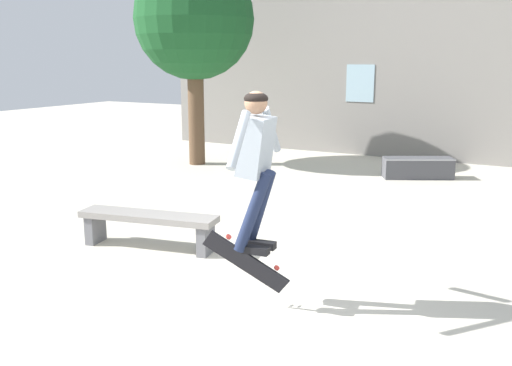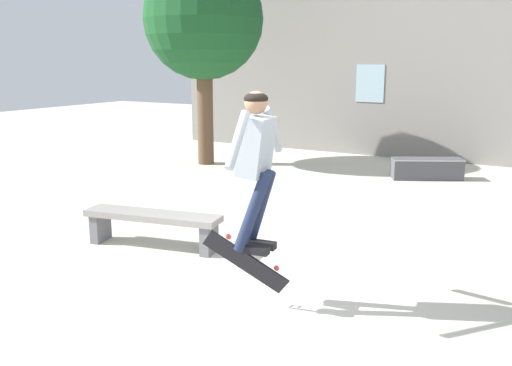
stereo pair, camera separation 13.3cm
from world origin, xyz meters
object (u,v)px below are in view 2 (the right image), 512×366
Objects in this scene: tree_left at (203,21)px; skateboard_flipping at (246,262)px; skate_ledge at (427,169)px; skater at (256,157)px; park_bench at (152,222)px.

tree_left is 5.68× the size of skateboard_flipping.
skater is at bearing -117.62° from skate_ledge.
skateboard_flipping is at bearing -37.76° from park_bench.
skateboard_flipping is at bearing -118.11° from skate_ledge.
skater reaches higher than skate_ledge.
skateboard_flipping reaches higher than park_bench.
skate_ledge is 7.02m from skater.
park_bench is at bearing -136.35° from skate_ledge.
skater is (4.85, -6.09, -1.68)m from tree_left.
skater reaches higher than skateboard_flipping.
tree_left reaches higher than skate_ledge.
park_bench is 2.50m from skater.
tree_left reaches higher than skater.
skateboard_flipping is (-0.06, -0.09, -1.00)m from skater.
tree_left is 6.55m from park_bench.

